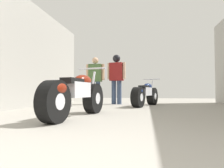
% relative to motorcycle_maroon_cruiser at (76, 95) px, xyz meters
% --- Properties ---
extents(ground_plane, '(18.96, 18.96, 0.00)m').
position_rel_motorcycle_maroon_cruiser_xyz_m(ground_plane, '(0.96, 1.10, -0.41)').
color(ground_plane, '#9E998E').
extents(garage_partition_left, '(0.08, 8.69, 3.15)m').
position_rel_motorcycle_maroon_cruiser_xyz_m(garage_partition_left, '(-2.16, 1.10, 1.17)').
color(garage_partition_left, '#A3A099').
rests_on(garage_partition_left, ground_plane).
extents(motorcycle_maroon_cruiser, '(0.66, 2.08, 0.97)m').
position_rel_motorcycle_maroon_cruiser_xyz_m(motorcycle_maroon_cruiser, '(0.00, 0.00, 0.00)').
color(motorcycle_maroon_cruiser, black).
rests_on(motorcycle_maroon_cruiser, ground_plane).
extents(motorcycle_black_naked, '(0.90, 1.91, 0.91)m').
position_rel_motorcycle_maroon_cruiser_xyz_m(motorcycle_black_naked, '(1.20, 3.00, -0.03)').
color(motorcycle_black_naked, black).
rests_on(motorcycle_black_naked, ground_plane).
extents(mechanic_in_blue, '(0.67, 0.25, 1.68)m').
position_rel_motorcycle_maroon_cruiser_xyz_m(mechanic_in_blue, '(-0.56, 3.46, 0.55)').
color(mechanic_in_blue, '#384766').
rests_on(mechanic_in_blue, ground_plane).
extents(mechanic_with_helmet, '(0.72, 0.35, 1.82)m').
position_rel_motorcycle_maroon_cruiser_xyz_m(mechanic_with_helmet, '(0.15, 3.81, 0.69)').
color(mechanic_with_helmet, '#384766').
rests_on(mechanic_with_helmet, ground_plane).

